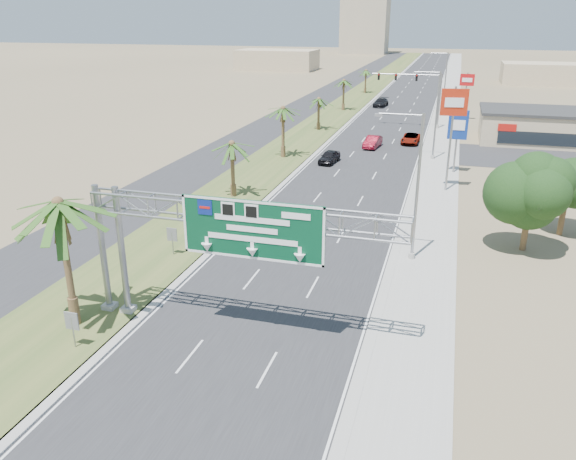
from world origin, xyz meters
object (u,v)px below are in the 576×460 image
Objects in this scene: car_mid_lane at (373,142)px; car_left_lane at (329,157)px; sign_gantry at (225,223)px; palm_near at (58,204)px; car_right_lane at (411,139)px; signal_mast at (426,95)px; store_building at (552,128)px; pole_sign_red_near at (454,109)px; car_far at (381,103)px; pole_sign_blue at (458,127)px; pole_sign_red_far at (467,83)px.

car_left_lane is at bearing -104.52° from car_mid_lane.
palm_near is at bearing -166.68° from sign_gantry.
palm_near is 54.32m from car_right_lane.
store_building is at bearing -19.54° from signal_mast.
car_right_lane is at bearing 47.05° from car_mid_lane.
car_far is at bearing 103.98° from pole_sign_red_near.
car_left_lane is 0.80× the size of car_far.
palm_near is 49.63m from car_mid_lane.
signal_mast is at bearing 100.53° from pole_sign_blue.
signal_mast reaches higher than car_far.
pole_sign_blue is 34.20m from pole_sign_red_far.
car_mid_lane is 5.88m from car_right_lane.
signal_mast reaches higher than car_mid_lane.
signal_mast reaches higher than car_left_lane.
car_far is (0.03, 44.56, 0.04)m from car_left_lane.
store_building is 1.84× the size of pole_sign_red_near.
car_left_lane is at bearing -143.60° from store_building.
palm_near is 2.02× the size of car_left_lane.
car_mid_lane is at bearing -108.88° from signal_mast.
car_left_lane is 15.46m from car_right_lane.
car_mid_lane is at bearing -78.69° from car_far.
sign_gantry is at bearing -99.62° from pole_sign_red_far.
signal_mast is at bearing 77.48° from car_mid_lane.
pole_sign_red_near is (18.49, 31.39, 0.82)m from palm_near.
pole_sign_blue reaches higher than store_building.
car_mid_lane reaches higher than car_left_lane.
car_right_lane is 22.07m from pole_sign_red_far.
signal_mast is 1.05× the size of pole_sign_red_near.
pole_sign_blue is at bearing 73.29° from sign_gantry.
pole_sign_blue is at bearing -91.71° from pole_sign_red_far.
store_building is 4.04× the size of car_mid_lane.
car_left_lane is at bearing -118.92° from car_right_lane.
store_building is (23.06, 56.07, -4.06)m from sign_gantry.
car_left_lane is 0.42× the size of pole_sign_red_near.
pole_sign_red_far reaches higher than car_left_lane.
sign_gantry is at bearing -106.71° from pole_sign_blue.
pole_sign_red_far is (-11.07, 14.65, 3.82)m from store_building.
pole_sign_blue is (-12.09, -19.52, 2.92)m from store_building.
pole_sign_red_near reaches higher than signal_mast.
car_right_lane is 0.49× the size of pole_sign_red_near.
car_left_lane is (-8.90, -24.94, -4.15)m from signal_mast.
palm_near is 0.46× the size of store_building.
signal_mast is at bearing 88.15° from car_right_lane.
pole_sign_red_far is (11.99, 70.72, -0.24)m from sign_gantry.
palm_near reaches higher than signal_mast.
palm_near reaches higher than car_far.
pole_sign_red_near is at bearing -23.86° from car_left_lane.
pole_sign_red_far is at bearing -31.25° from car_far.
store_building is 3.79× the size of car_right_lane.
signal_mast is 0.57× the size of store_building.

